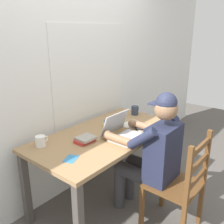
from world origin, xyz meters
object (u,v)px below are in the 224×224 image
at_px(coffee_mug_dark, 135,110).
at_px(landscape_photo_print, 71,159).
at_px(desk, 107,142).
at_px(seated_person, 152,151).
at_px(wooden_chair, 180,185).
at_px(computer_mouse, 139,129).
at_px(laptop, 123,132).
at_px(coffee_mug_white, 41,141).
at_px(book_stack_main, 85,139).
at_px(book_stack_side, 114,123).

relative_size(coffee_mug_dark, landscape_photo_print, 0.94).
xyz_separation_m(desk, seated_person, (0.08, -0.47, 0.02)).
distance_m(wooden_chair, computer_mouse, 0.65).
xyz_separation_m(seated_person, coffee_mug_dark, (0.56, 0.57, 0.13)).
height_order(wooden_chair, laptop, laptop).
bearing_deg(laptop, coffee_mug_white, 144.68).
distance_m(computer_mouse, coffee_mug_dark, 0.48).
relative_size(book_stack_main, landscape_photo_print, 1.34).
height_order(laptop, computer_mouse, laptop).
bearing_deg(book_stack_side, landscape_photo_print, -167.29).
height_order(wooden_chair, landscape_photo_print, wooden_chair).
height_order(coffee_mug_dark, landscape_photo_print, coffee_mug_dark).
distance_m(wooden_chair, coffee_mug_white, 1.24).
distance_m(coffee_mug_white, landscape_photo_print, 0.37).
xyz_separation_m(desk, laptop, (0.03, -0.17, 0.14)).
bearing_deg(book_stack_side, coffee_mug_white, 165.13).
bearing_deg(computer_mouse, laptop, 172.69).
relative_size(laptop, coffee_mug_white, 2.70).
bearing_deg(coffee_mug_dark, book_stack_side, -173.50).
height_order(seated_person, laptop, seated_person).
xyz_separation_m(wooden_chair, laptop, (-0.05, 0.57, 0.35)).
relative_size(laptop, book_stack_side, 1.65).
relative_size(coffee_mug_white, book_stack_main, 0.70).
xyz_separation_m(seated_person, book_stack_main, (-0.35, 0.48, 0.10)).
bearing_deg(desk, seated_person, -80.51).
height_order(seated_person, book_stack_side, seated_person).
distance_m(desk, seated_person, 0.47).
bearing_deg(coffee_mug_white, laptop, -35.32).
bearing_deg(seated_person, laptop, 99.36).
height_order(desk, seated_person, seated_person).
height_order(seated_person, wooden_chair, seated_person).
distance_m(desk, book_stack_main, 0.29).
height_order(seated_person, book_stack_main, seated_person).
xyz_separation_m(wooden_chair, coffee_mug_white, (-0.65, 1.00, 0.35)).
relative_size(wooden_chair, coffee_mug_white, 7.54).
relative_size(desk, book_stack_main, 8.74).
bearing_deg(book_stack_side, seated_person, -101.19).
bearing_deg(computer_mouse, wooden_chair, -109.08).
relative_size(desk, laptop, 4.60).
relative_size(wooden_chair, landscape_photo_print, 7.09).
xyz_separation_m(laptop, book_stack_side, (0.15, 0.23, -0.01)).
bearing_deg(desk, computer_mouse, -37.69).
distance_m(desk, coffee_mug_white, 0.64).
bearing_deg(coffee_mug_dark, desk, -170.78).
distance_m(desk, book_stack_side, 0.23).
height_order(wooden_chair, computer_mouse, wooden_chair).
relative_size(desk, coffee_mug_dark, 12.48).
distance_m(seated_person, computer_mouse, 0.33).
bearing_deg(book_stack_main, wooden_chair, -65.56).
bearing_deg(seated_person, desk, 99.49).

